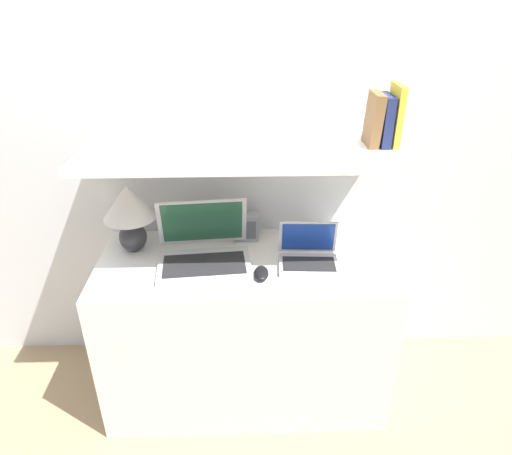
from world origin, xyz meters
TOP-DOWN VIEW (x-y plane):
  - ground_plane at (0.00, 0.00)m, footprint 12.00×12.00m
  - wall_back at (0.00, 0.63)m, footprint 6.00×0.05m
  - desk at (0.00, 0.28)m, footprint 1.26×0.56m
  - back_riser at (0.00, 0.58)m, footprint 1.26×0.04m
  - shelf at (0.00, 0.35)m, footprint 1.26×0.51m
  - table_lamp at (-0.49, 0.39)m, footprint 0.22×0.22m
  - laptop_large at (-0.17, 0.29)m, footprint 0.41×0.34m
  - laptop_small at (0.27, 0.25)m, footprint 0.26×0.20m
  - computer_mouse at (0.07, 0.16)m, footprint 0.06×0.10m
  - router_box at (0.01, 0.47)m, footprint 0.11×0.07m
  - book_yellow at (0.59, 0.35)m, footprint 0.02×0.14m
  - book_navy at (0.55, 0.35)m, footprint 0.04×0.14m
  - book_brown at (0.51, 0.35)m, footprint 0.05×0.13m

SIDE VIEW (x-z plane):
  - ground_plane at x=0.00m, z-range 0.00..0.00m
  - desk at x=0.00m, z-range 0.00..0.75m
  - back_riser at x=0.00m, z-range 0.00..1.21m
  - computer_mouse at x=0.07m, z-range 0.75..0.78m
  - laptop_small at x=0.27m, z-range 0.70..0.87m
  - laptop_large at x=-0.17m, z-range 0.67..0.92m
  - router_box at x=0.01m, z-range 0.75..0.87m
  - table_lamp at x=-0.49m, z-range 0.79..1.10m
  - wall_back at x=0.00m, z-range 0.00..2.40m
  - shelf at x=0.00m, z-range 1.21..1.24m
  - book_navy at x=0.55m, z-range 1.24..1.43m
  - book_brown at x=0.51m, z-range 1.24..1.44m
  - book_yellow at x=0.59m, z-range 1.24..1.47m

